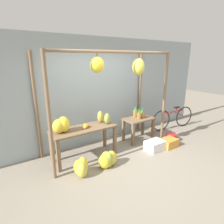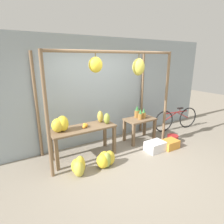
# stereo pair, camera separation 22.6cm
# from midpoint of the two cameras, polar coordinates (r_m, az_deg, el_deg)

# --- Properties ---
(ground_plane) EXTENTS (20.00, 20.00, 0.00)m
(ground_plane) POSITION_cam_midpoint_polar(r_m,az_deg,el_deg) (4.29, 4.58, -15.94)
(ground_plane) COLOR gray
(shop_wall_back) EXTENTS (8.00, 0.08, 2.80)m
(shop_wall_back) POSITION_cam_midpoint_polar(r_m,az_deg,el_deg) (5.03, -6.54, 6.05)
(shop_wall_back) COLOR #99A8B2
(shop_wall_back) RESTS_ON ground_plane
(stall_awning) EXTENTS (3.15, 1.13, 2.42)m
(stall_awning) POSITION_cam_midpoint_polar(r_m,az_deg,el_deg) (4.29, -0.74, 9.09)
(stall_awning) COLOR brown
(stall_awning) RESTS_ON ground_plane
(display_table_main) EXTENTS (1.50, 0.57, 0.74)m
(display_table_main) POSITION_cam_midpoint_polar(r_m,az_deg,el_deg) (4.38, -10.00, -6.38)
(display_table_main) COLOR brown
(display_table_main) RESTS_ON ground_plane
(display_table_side) EXTENTS (0.84, 0.52, 0.66)m
(display_table_side) POSITION_cam_midpoint_polar(r_m,az_deg,el_deg) (5.31, 6.87, -3.45)
(display_table_side) COLOR brown
(display_table_side) RESTS_ON ground_plane
(banana_pile_on_table) EXTENTS (0.42, 0.35, 0.35)m
(banana_pile_on_table) POSITION_cam_midpoint_polar(r_m,az_deg,el_deg) (4.13, -16.70, -3.90)
(banana_pile_on_table) COLOR yellow
(banana_pile_on_table) RESTS_ON display_table_main
(orange_pile) EXTENTS (0.17, 0.18, 0.09)m
(orange_pile) POSITION_cam_midpoint_polar(r_m,az_deg,el_deg) (4.33, -9.51, -4.24)
(orange_pile) COLOR orange
(orange_pile) RESTS_ON display_table_main
(pineapple_cluster) EXTENTS (0.27, 0.33, 0.33)m
(pineapple_cluster) POSITION_cam_midpoint_polar(r_m,az_deg,el_deg) (5.30, 6.70, -0.31)
(pineapple_cluster) COLOR olive
(pineapple_cluster) RESTS_ON display_table_side
(banana_pile_ground_left) EXTENTS (0.31, 0.37, 0.40)m
(banana_pile_ground_left) POSITION_cam_midpoint_polar(r_m,az_deg,el_deg) (3.94, -11.07, -16.34)
(banana_pile_ground_left) COLOR gold
(banana_pile_ground_left) RESTS_ON ground_plane
(banana_pile_ground_right) EXTENTS (0.51, 0.41, 0.35)m
(banana_pile_ground_right) POSITION_cam_midpoint_polar(r_m,az_deg,el_deg) (4.16, -2.92, -14.26)
(banana_pile_ground_right) COLOR gold
(banana_pile_ground_right) RESTS_ON ground_plane
(fruit_crate_white) EXTENTS (0.48, 0.36, 0.24)m
(fruit_crate_white) POSITION_cam_midpoint_polar(r_m,az_deg,el_deg) (4.96, 11.66, -9.92)
(fruit_crate_white) COLOR silver
(fruit_crate_white) RESTS_ON ground_plane
(blue_bucket) EXTENTS (0.30, 0.30, 0.21)m
(blue_bucket) POSITION_cam_midpoint_polar(r_m,az_deg,el_deg) (5.56, 16.41, -7.51)
(blue_bucket) COLOR #AD2323
(blue_bucket) RESTS_ON ground_plane
(parked_bicycle) EXTENTS (1.66, 0.29, 0.73)m
(parked_bicycle) POSITION_cam_midpoint_polar(r_m,az_deg,el_deg) (6.47, 17.15, -1.75)
(parked_bicycle) COLOR black
(parked_bicycle) RESTS_ON ground_plane
(papaya_pile) EXTENTS (0.29, 0.40, 0.29)m
(papaya_pile) POSITION_cam_midpoint_polar(r_m,az_deg,el_deg) (4.54, -4.01, -1.75)
(papaya_pile) COLOR #B2993D
(papaya_pile) RESTS_ON display_table_main
(fruit_crate_purple) EXTENTS (0.43, 0.32, 0.22)m
(fruit_crate_purple) POSITION_cam_midpoint_polar(r_m,az_deg,el_deg) (5.21, 15.76, -9.04)
(fruit_crate_purple) COLOR orange
(fruit_crate_purple) RESTS_ON ground_plane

